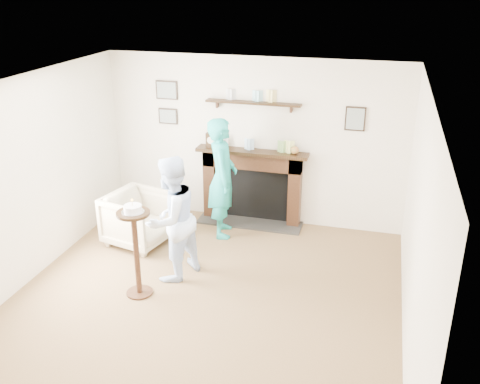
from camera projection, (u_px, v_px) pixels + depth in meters
name	position (u px, v px, depth m)	size (l,w,h in m)	color
ground	(201.00, 306.00, 6.19)	(5.00, 5.00, 0.00)	brown
room_shell	(217.00, 155.00, 6.19)	(4.54, 5.02, 2.52)	beige
armchair	(141.00, 242.00, 7.65)	(0.80, 0.82, 0.75)	tan
man	(174.00, 275.00, 6.82)	(0.77, 0.60, 1.59)	silver
woman	(223.00, 233.00, 7.93)	(0.64, 0.42, 1.75)	teal
pedestal_table	(135.00, 237.00, 6.15)	(0.38, 0.38, 1.23)	black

